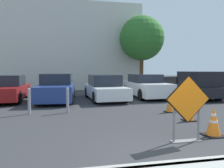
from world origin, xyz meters
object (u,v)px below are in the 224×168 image
object	(u,v)px
parked_car_second	(7,89)
parked_car_fifth	(145,86)
pickup_truck	(192,86)
traffic_cone_second	(189,110)
parked_car_fourth	(105,88)
traffic_cone_nearest	(214,122)
parked_car_third	(57,88)
road_closed_sign	(188,105)
parked_car_sixth	(219,85)
bollard_nearest	(68,99)
bollard_second	(29,100)
traffic_cone_third	(170,103)

from	to	relation	value
parked_car_second	parked_car_fifth	bearing A→B (deg)	179.94
pickup_truck	parked_car_fifth	bearing A→B (deg)	-20.61
traffic_cone_second	parked_car_fourth	xyz separation A→B (m)	(-1.91, 5.78, 0.29)
traffic_cone_nearest	parked_car_third	xyz separation A→B (m)	(-4.28, 7.54, 0.32)
road_closed_sign	parked_car_fourth	bearing A→B (deg)	94.86
traffic_cone_nearest	parked_car_sixth	xyz separation A→B (m)	(6.47, 8.13, 0.29)
parked_car_third	parked_car_fourth	distance (m)	2.69
traffic_cone_second	bollard_nearest	xyz separation A→B (m)	(-4.03, 2.21, 0.17)
bollard_second	traffic_cone_nearest	bearing A→B (deg)	-36.91
parked_car_second	bollard_nearest	size ratio (longest dim) A/B	4.20
traffic_cone_third	parked_car_sixth	size ratio (longest dim) A/B	0.19
parked_car_sixth	parked_car_fifth	bearing A→B (deg)	-0.14
parked_car_fourth	parked_car_fifth	distance (m)	2.75
pickup_truck	traffic_cone_second	bearing A→B (deg)	54.56
traffic_cone_second	traffic_cone_third	size ratio (longest dim) A/B	0.93
parked_car_fifth	traffic_cone_nearest	bearing A→B (deg)	80.25
traffic_cone_second	bollard_nearest	distance (m)	4.60
parked_car_fifth	pickup_truck	world-z (taller)	pickup_truck
traffic_cone_nearest	traffic_cone_third	bearing A→B (deg)	83.59
parked_car_fourth	traffic_cone_second	bearing A→B (deg)	104.64
traffic_cone_third	bollard_second	distance (m)	5.58
traffic_cone_nearest	parked_car_fifth	bearing A→B (deg)	82.26
traffic_cone_second	parked_car_sixth	bearing A→B (deg)	46.35
road_closed_sign	parked_car_sixth	distance (m)	11.22
traffic_cone_third	parked_car_fourth	size ratio (longest dim) A/B	0.18
bollard_nearest	road_closed_sign	bearing A→B (deg)	-56.41
parked_car_sixth	bollard_nearest	size ratio (longest dim) A/B	4.16
parked_car_third	traffic_cone_third	bearing A→B (deg)	140.27
road_closed_sign	traffic_cone_nearest	world-z (taller)	road_closed_sign
parked_car_third	bollard_second	distance (m)	3.76
traffic_cone_nearest	parked_car_third	size ratio (longest dim) A/B	0.16
traffic_cone_second	bollard_nearest	world-z (taller)	bollard_nearest
traffic_cone_second	parked_car_fourth	size ratio (longest dim) A/B	0.17
parked_car_fifth	bollard_nearest	xyz separation A→B (m)	(-4.81, -4.17, -0.14)
parked_car_fifth	bollard_nearest	bearing A→B (deg)	38.89
traffic_cone_third	parked_car_second	bearing A→B (deg)	146.93
parked_car_fourth	parked_car_fifth	bearing A→B (deg)	-171.12
road_closed_sign	parked_car_sixth	xyz separation A→B (m)	(7.40, 8.43, -0.23)
traffic_cone_nearest	pickup_truck	xyz separation A→B (m)	(3.80, 7.20, 0.37)
parked_car_second	traffic_cone_second	bearing A→B (deg)	138.48
road_closed_sign	traffic_cone_second	bearing A→B (deg)	57.74
parked_car_fourth	parked_car_sixth	world-z (taller)	parked_car_sixth
pickup_truck	bollard_second	size ratio (longest dim) A/B	5.12
traffic_cone_nearest	parked_car_second	size ratio (longest dim) A/B	0.18
parked_car_sixth	parked_car_third	bearing A→B (deg)	2.21
parked_car_second	bollard_nearest	bearing A→B (deg)	127.87
pickup_truck	parked_car_sixth	size ratio (longest dim) A/B	1.24
road_closed_sign	parked_car_third	size ratio (longest dim) A/B	0.34
traffic_cone_second	parked_car_second	world-z (taller)	parked_car_second
parked_car_second	bollard_second	size ratio (longest dim) A/B	4.17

